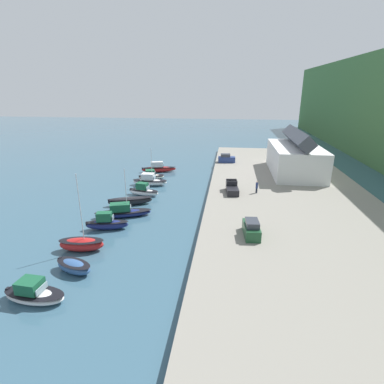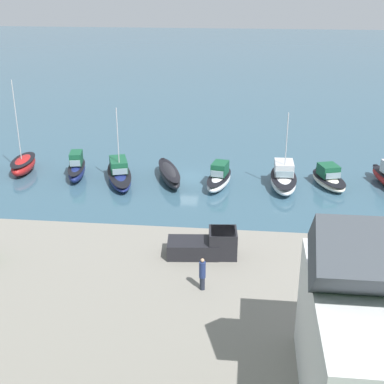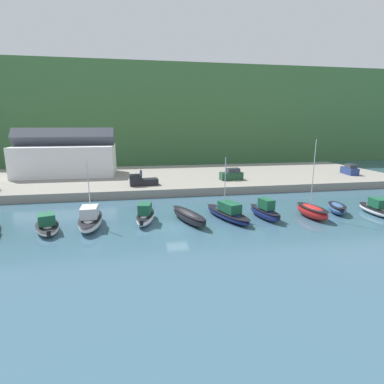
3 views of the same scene
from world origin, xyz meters
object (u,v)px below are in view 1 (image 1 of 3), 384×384
moored_boat_7 (82,244)px  parked_car_1 (251,229)px  moored_boat_8 (74,266)px  moored_boat_3 (144,191)px  moored_boat_1 (151,176)px  person_on_quay (257,187)px  moored_boat_2 (150,181)px  moored_boat_4 (130,201)px  parked_car_0 (226,159)px  moored_boat_6 (107,223)px  moored_boat_5 (123,212)px  moored_boat_0 (158,168)px  moored_boat_9 (34,293)px  pickup_truck_0 (232,188)px

moored_boat_7 → parked_car_1: moored_boat_7 is taller
moored_boat_8 → parked_car_1: parked_car_1 is taller
parked_car_1 → moored_boat_3: bearing=133.7°
moored_boat_1 → person_on_quay: bearing=46.3°
moored_boat_2 → moored_boat_4: moored_boat_2 is taller
parked_car_0 → moored_boat_7: bearing=-24.4°
moored_boat_8 → person_on_quay: (-25.16, 21.01, 1.71)m
moored_boat_7 → parked_car_1: bearing=94.9°
moored_boat_6 → parked_car_0: parked_car_0 is taller
moored_boat_5 → moored_boat_7: 10.61m
moored_boat_6 → moored_boat_0: bearing=169.0°
moored_boat_8 → moored_boat_9: moored_boat_9 is taller
moored_boat_2 → moored_boat_8: size_ratio=1.55×
moored_boat_0 → moored_boat_2: 10.51m
moored_boat_8 → pickup_truck_0: bearing=166.5°
moored_boat_4 → pickup_truck_0: bearing=87.7°
moored_boat_8 → moored_boat_2: bearing=-160.0°
moored_boat_6 → moored_boat_8: 10.39m
person_on_quay → moored_boat_7: bearing=-47.1°
moored_boat_0 → moored_boat_2: size_ratio=1.12×
person_on_quay → moored_boat_1: bearing=-115.5°
moored_boat_1 → moored_boat_2: 4.49m
moored_boat_0 → moored_boat_8: bearing=-13.9°
moored_boat_1 → moored_boat_9: moored_boat_9 is taller
parked_car_1 → pickup_truck_0: (-16.73, -2.43, -0.10)m
moored_boat_1 → moored_boat_6: bearing=-17.6°
moored_boat_4 → moored_boat_5: 4.99m
moored_boat_0 → moored_boat_3: size_ratio=1.39×
moored_boat_6 → pickup_truck_0: 22.80m
moored_boat_5 → moored_boat_2: bearing=161.9°
moored_boat_2 → parked_car_1: (22.71, 19.12, 1.30)m
moored_boat_5 → moored_boat_6: (4.56, -0.67, 0.15)m
moored_boat_2 → moored_boat_3: moored_boat_2 is taller
moored_boat_1 → parked_car_1: size_ratio=1.39×
moored_boat_2 → parked_car_0: size_ratio=1.75×
moored_boat_3 → person_on_quay: (-0.19, 20.49, 1.53)m
moored_boat_2 → moored_boat_5: bearing=-0.4°
moored_boat_4 → moored_boat_9: bearing=-21.8°
moored_boat_6 → person_on_quay: (-14.79, 21.60, 1.46)m
moored_boat_4 → parked_car_0: parked_car_0 is taller
moored_boat_7 → moored_boat_9: bearing=-6.8°
moored_boat_8 → moored_boat_6: bearing=-156.8°
moored_boat_3 → pickup_truck_0: pickup_truck_0 is taller
moored_boat_8 → person_on_quay: bearing=160.1°
parked_car_0 → moored_boat_9: bearing=-21.1°
moored_boat_6 → parked_car_1: 19.84m
moored_boat_4 → moored_boat_5: (4.97, 0.45, 0.04)m
moored_boat_2 → moored_boat_3: size_ratio=1.24×
moored_boat_8 → person_on_quay: 32.83m
parked_car_1 → person_on_quay: (-16.70, 1.89, 0.18)m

